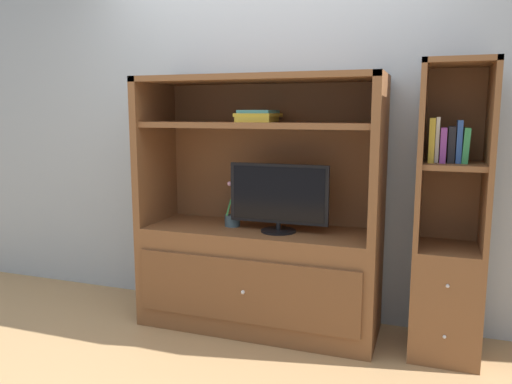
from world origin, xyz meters
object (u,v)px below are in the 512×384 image
potted_plant (232,218)px  media_console (259,250)px  upright_book_row (447,143)px  bookshelf_tall (448,258)px  magazine_stack (258,116)px  tv_monitor (279,197)px

potted_plant → media_console: bearing=-1.0°
media_console → upright_book_row: bearing=-0.3°
bookshelf_tall → upright_book_row: size_ratio=6.73×
magazine_stack → bookshelf_tall: 1.42m
upright_book_row → media_console: bearing=179.7°
magazine_stack → upright_book_row: bearing=0.1°
magazine_stack → bookshelf_tall: bookshelf_tall is taller
tv_monitor → magazine_stack: (-0.15, 0.04, 0.50)m
magazine_stack → upright_book_row: (1.13, 0.00, -0.14)m
tv_monitor → magazine_stack: bearing=165.5°
media_console → upright_book_row: size_ratio=6.49×
potted_plant → upright_book_row: (1.31, -0.01, 0.53)m
tv_monitor → potted_plant: tv_monitor is taller
tv_monitor → bookshelf_tall: 1.06m
media_console → bookshelf_tall: size_ratio=0.96×
bookshelf_tall → upright_book_row: bearing=-167.4°
tv_monitor → bookshelf_tall: (1.02, 0.05, -0.31)m
tv_monitor → magazine_stack: 0.53m
tv_monitor → potted_plant: bearing=171.3°
media_console → potted_plant: size_ratio=5.43×
tv_monitor → magazine_stack: size_ratio=1.83×
bookshelf_tall → upright_book_row: bookshelf_tall is taller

